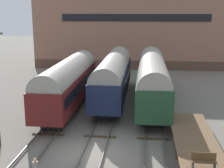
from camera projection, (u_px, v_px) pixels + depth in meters
ground_plane at (94, 154)px, 21.79m from camera, size 200.00×200.00×0.00m
track_left at (35, 149)px, 22.19m from camera, size 2.60×60.00×0.26m
track_middle at (94, 152)px, 21.76m from camera, size 2.60×60.00×0.26m
track_right at (155, 155)px, 21.33m from camera, size 2.60×60.00×0.26m
train_car_navy at (113, 75)px, 34.41m from camera, size 3.04×17.09×5.08m
train_car_maroon at (68, 81)px, 31.47m from camera, size 3.02×16.08×5.03m
train_car_green at (152, 77)px, 32.77m from camera, size 3.08×18.08×5.19m
station_platform at (197, 146)px, 20.70m from camera, size 2.92×13.06×1.09m
bench at (204, 160)px, 17.52m from camera, size 1.40×0.40×0.91m
warehouse_building at (136, 21)px, 57.05m from camera, size 34.86×12.20×15.75m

